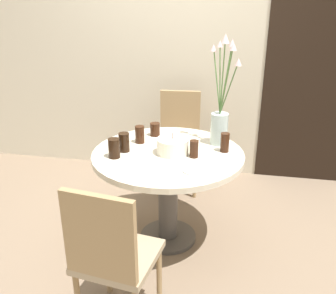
{
  "coord_description": "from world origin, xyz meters",
  "views": [
    {
      "loc": [
        0.45,
        -2.39,
        1.77
      ],
      "look_at": [
        0.0,
        0.0,
        0.77
      ],
      "focal_mm": 40.0,
      "sensor_mm": 36.0,
      "label": 1
    }
  ],
  "objects_px": {
    "drink_glass_2": "(140,134)",
    "drink_glass_4": "(225,142)",
    "birthday_cake": "(173,146)",
    "drink_glass_3": "(114,148)",
    "chair_left_flank": "(179,135)",
    "chair_far_back": "(111,253)",
    "side_plate": "(197,169)",
    "flower_vase": "(220,115)",
    "drink_glass_0": "(124,142)",
    "drink_glass_5": "(194,149)",
    "drink_glass_1": "(155,129)"
  },
  "relations": [
    {
      "from": "drink_glass_2",
      "to": "drink_glass_4",
      "type": "height_order",
      "value": "drink_glass_4"
    },
    {
      "from": "birthday_cake",
      "to": "drink_glass_4",
      "type": "relative_size",
      "value": 1.62
    },
    {
      "from": "birthday_cake",
      "to": "side_plate",
      "type": "bearing_deg",
      "value": -50.7
    },
    {
      "from": "chair_left_flank",
      "to": "drink_glass_0",
      "type": "xyz_separation_m",
      "value": [
        -0.25,
        -0.94,
        0.27
      ]
    },
    {
      "from": "side_plate",
      "to": "drink_glass_4",
      "type": "xyz_separation_m",
      "value": [
        0.16,
        0.34,
        0.06
      ]
    },
    {
      "from": "flower_vase",
      "to": "side_plate",
      "type": "height_order",
      "value": "flower_vase"
    },
    {
      "from": "chair_left_flank",
      "to": "drink_glass_3",
      "type": "height_order",
      "value": "chair_left_flank"
    },
    {
      "from": "chair_left_flank",
      "to": "drink_glass_1",
      "type": "bearing_deg",
      "value": -103.61
    },
    {
      "from": "birthday_cake",
      "to": "drink_glass_0",
      "type": "height_order",
      "value": "birthday_cake"
    },
    {
      "from": "chair_left_flank",
      "to": "drink_glass_4",
      "type": "distance_m",
      "value": 0.97
    },
    {
      "from": "side_plate",
      "to": "drink_glass_5",
      "type": "xyz_separation_m",
      "value": [
        -0.04,
        0.2,
        0.06
      ]
    },
    {
      "from": "birthday_cake",
      "to": "drink_glass_3",
      "type": "distance_m",
      "value": 0.41
    },
    {
      "from": "drink_glass_3",
      "to": "birthday_cake",
      "type": "bearing_deg",
      "value": 20.75
    },
    {
      "from": "drink_glass_4",
      "to": "chair_left_flank",
      "type": "bearing_deg",
      "value": 119.14
    },
    {
      "from": "chair_far_back",
      "to": "drink_glass_2",
      "type": "xyz_separation_m",
      "value": [
        -0.11,
        1.04,
        0.27
      ]
    },
    {
      "from": "drink_glass_0",
      "to": "drink_glass_3",
      "type": "xyz_separation_m",
      "value": [
        -0.03,
        -0.12,
        0.0
      ]
    },
    {
      "from": "flower_vase",
      "to": "drink_glass_5",
      "type": "bearing_deg",
      "value": -119.03
    },
    {
      "from": "chair_left_flank",
      "to": "drink_glass_3",
      "type": "distance_m",
      "value": 1.13
    },
    {
      "from": "drink_glass_0",
      "to": "drink_glass_1",
      "type": "relative_size",
      "value": 1.32
    },
    {
      "from": "drink_glass_4",
      "to": "chair_far_back",
      "type": "bearing_deg",
      "value": -117.85
    },
    {
      "from": "drink_glass_0",
      "to": "drink_glass_4",
      "type": "height_order",
      "value": "drink_glass_4"
    },
    {
      "from": "drink_glass_3",
      "to": "drink_glass_5",
      "type": "distance_m",
      "value": 0.54
    },
    {
      "from": "drink_glass_3",
      "to": "drink_glass_5",
      "type": "xyz_separation_m",
      "value": [
        0.53,
        0.11,
        -0.01
      ]
    },
    {
      "from": "chair_left_flank",
      "to": "chair_far_back",
      "type": "height_order",
      "value": "same"
    },
    {
      "from": "chair_left_flank",
      "to": "drink_glass_0",
      "type": "distance_m",
      "value": 1.01
    },
    {
      "from": "drink_glass_2",
      "to": "drink_glass_4",
      "type": "distance_m",
      "value": 0.64
    },
    {
      "from": "birthday_cake",
      "to": "drink_glass_0",
      "type": "xyz_separation_m",
      "value": [
        -0.35,
        -0.03,
        0.01
      ]
    },
    {
      "from": "flower_vase",
      "to": "drink_glass_0",
      "type": "relative_size",
      "value": 5.92
    },
    {
      "from": "drink_glass_0",
      "to": "drink_glass_5",
      "type": "relative_size",
      "value": 1.12
    },
    {
      "from": "drink_glass_5",
      "to": "drink_glass_1",
      "type": "bearing_deg",
      "value": 134.39
    },
    {
      "from": "drink_glass_3",
      "to": "drink_glass_4",
      "type": "distance_m",
      "value": 0.77
    },
    {
      "from": "chair_left_flank",
      "to": "chair_far_back",
      "type": "bearing_deg",
      "value": -96.12
    },
    {
      "from": "birthday_cake",
      "to": "drink_glass_0",
      "type": "bearing_deg",
      "value": -175.77
    },
    {
      "from": "drink_glass_3",
      "to": "drink_glass_1",
      "type": "bearing_deg",
      "value": 69.0
    },
    {
      "from": "flower_vase",
      "to": "drink_glass_2",
      "type": "distance_m",
      "value": 0.61
    },
    {
      "from": "drink_glass_1",
      "to": "chair_far_back",
      "type": "bearing_deg",
      "value": -88.38
    },
    {
      "from": "flower_vase",
      "to": "drink_glass_3",
      "type": "height_order",
      "value": "flower_vase"
    },
    {
      "from": "side_plate",
      "to": "drink_glass_0",
      "type": "xyz_separation_m",
      "value": [
        -0.54,
        0.21,
        0.06
      ]
    },
    {
      "from": "chair_left_flank",
      "to": "drink_glass_5",
      "type": "height_order",
      "value": "chair_left_flank"
    },
    {
      "from": "flower_vase",
      "to": "drink_glass_0",
      "type": "xyz_separation_m",
      "value": [
        -0.65,
        -0.27,
        -0.15
      ]
    },
    {
      "from": "chair_left_flank",
      "to": "drink_glass_0",
      "type": "bearing_deg",
      "value": -108.64
    },
    {
      "from": "drink_glass_4",
      "to": "side_plate",
      "type": "bearing_deg",
      "value": -114.98
    },
    {
      "from": "chair_far_back",
      "to": "flower_vase",
      "type": "relative_size",
      "value": 1.16
    },
    {
      "from": "chair_far_back",
      "to": "drink_glass_3",
      "type": "distance_m",
      "value": 0.82
    },
    {
      "from": "chair_left_flank",
      "to": "birthday_cake",
      "type": "distance_m",
      "value": 0.96
    },
    {
      "from": "drink_glass_3",
      "to": "drink_glass_4",
      "type": "bearing_deg",
      "value": 18.35
    },
    {
      "from": "side_plate",
      "to": "drink_glass_0",
      "type": "bearing_deg",
      "value": 158.4
    },
    {
      "from": "drink_glass_3",
      "to": "chair_left_flank",
      "type": "bearing_deg",
      "value": 75.22
    },
    {
      "from": "drink_glass_0",
      "to": "chair_left_flank",
      "type": "bearing_deg",
      "value": 75.4
    },
    {
      "from": "chair_left_flank",
      "to": "chair_far_back",
      "type": "relative_size",
      "value": 1.0
    }
  ]
}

